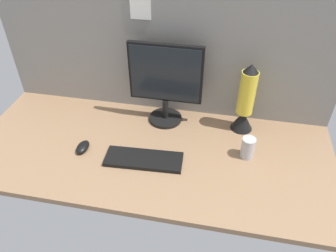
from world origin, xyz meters
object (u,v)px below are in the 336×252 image
object	(u,v)px
mouse	(83,147)
mug_steel	(248,148)
monitor	(165,81)
keyboard	(144,159)
lava_lamp	(245,103)

from	to	relation	value
mouse	mug_steel	world-z (taller)	mug_steel
mouse	mug_steel	xyz separation A→B (cm)	(79.96, 11.10, 3.73)
mouse	monitor	bearing A→B (deg)	46.08
monitor	keyboard	xyz separation A→B (cm)	(-3.63, -34.82, -23.34)
monitor	mug_steel	distance (cm)	53.12
keyboard	lava_lamp	xyz separation A→B (cm)	(45.22, 34.75, 15.07)
keyboard	lava_lamp	world-z (taller)	lava_lamp
monitor	mug_steel	size ratio (longest dim) A/B	4.11
keyboard	mouse	bearing A→B (deg)	173.23
mug_steel	lava_lamp	distance (cm)	24.39
keyboard	mug_steel	distance (cm)	50.14
keyboard	mouse	xyz separation A→B (cm)	(-31.74, 1.91, 0.70)
mouse	keyboard	bearing A→B (deg)	-0.30
keyboard	mouse	world-z (taller)	mouse
keyboard	mouse	distance (cm)	31.81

